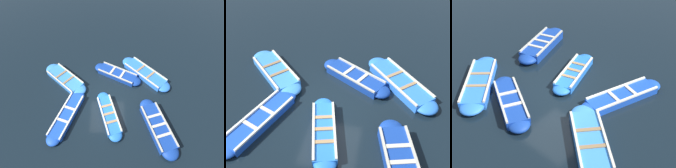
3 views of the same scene
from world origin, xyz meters
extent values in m
plane|color=black|center=(0.00, 0.00, 0.00)|extent=(120.00, 120.00, 0.00)
cube|color=#1947B7|center=(-2.27, -1.31, 0.14)|extent=(1.76, 3.02, 0.28)
ellipsoid|color=#1947B7|center=(-1.78, 0.06, 0.14)|extent=(0.98, 0.99, 0.28)
ellipsoid|color=#1947B7|center=(-2.77, -2.68, 0.14)|extent=(0.98, 0.99, 0.28)
cube|color=silver|center=(-2.62, -1.19, 0.32)|extent=(1.05, 2.71, 0.07)
cube|color=silver|center=(-1.92, -1.44, 0.32)|extent=(1.05, 2.71, 0.07)
cube|color=beige|center=(-2.13, -0.92, 0.30)|extent=(0.73, 0.38, 0.04)
cube|color=beige|center=(-2.41, -1.70, 0.30)|extent=(0.73, 0.38, 0.04)
cube|color=#3884E0|center=(-2.78, 1.40, 0.16)|extent=(2.64, 2.53, 0.32)
ellipsoid|color=#3884E0|center=(-3.75, 2.28, 0.16)|extent=(1.36, 1.36, 0.32)
ellipsoid|color=#3884E0|center=(-1.80, 0.51, 0.16)|extent=(1.36, 1.36, 0.32)
cube|color=beige|center=(-3.09, 1.04, 0.36)|extent=(1.96, 1.79, 0.07)
cube|color=beige|center=(-2.46, 1.75, 0.36)|extent=(1.96, 1.79, 0.07)
cube|color=olive|center=(-3.05, 1.65, 0.34)|extent=(0.71, 0.76, 0.04)
cube|color=olive|center=(-2.50, 1.14, 0.34)|extent=(0.71, 0.76, 0.04)
cube|color=navy|center=(0.70, 1.78, 0.16)|extent=(2.68, 2.00, 0.32)
ellipsoid|color=navy|center=(-0.43, 2.40, 0.16)|extent=(1.09, 1.08, 0.32)
ellipsoid|color=navy|center=(1.83, 1.15, 0.16)|extent=(1.09, 1.08, 0.32)
cube|color=#B2AD9E|center=(0.51, 1.44, 0.36)|extent=(2.26, 1.29, 0.07)
cube|color=#B2AD9E|center=(0.89, 2.12, 0.36)|extent=(2.26, 1.29, 0.07)
cube|color=beige|center=(0.38, 1.96, 0.34)|extent=(0.49, 0.73, 0.04)
cube|color=beige|center=(1.02, 1.60, 0.34)|extent=(0.49, 0.73, 0.04)
cube|color=blue|center=(0.14, -1.29, 0.14)|extent=(1.46, 2.61, 0.29)
ellipsoid|color=blue|center=(-0.21, -0.10, 0.14)|extent=(0.92, 0.93, 0.29)
ellipsoid|color=blue|center=(0.49, -2.49, 0.14)|extent=(0.92, 0.93, 0.29)
cube|color=beige|center=(-0.20, -1.39, 0.32)|extent=(0.76, 2.36, 0.07)
cube|color=beige|center=(0.48, -1.19, 0.32)|extent=(0.76, 2.36, 0.07)
cube|color=#9E7A51|center=(-0.01, -0.79, 0.31)|extent=(0.71, 0.33, 0.04)
cube|color=#9E7A51|center=(0.14, -1.29, 0.31)|extent=(0.71, 0.33, 0.04)
cube|color=#9E7A51|center=(0.29, -1.80, 0.31)|extent=(0.71, 0.33, 0.04)
cube|color=blue|center=(2.60, 1.83, 0.17)|extent=(2.75, 2.86, 0.33)
ellipsoid|color=blue|center=(1.59, 2.92, 0.17)|extent=(1.32, 1.32, 0.33)
ellipsoid|color=blue|center=(3.61, 0.73, 0.17)|extent=(1.32, 1.32, 0.33)
cube|color=beige|center=(2.26, 1.51, 0.37)|extent=(2.04, 2.20, 0.07)
cube|color=beige|center=(2.94, 2.14, 0.37)|extent=(2.04, 2.20, 0.07)
cube|color=#9E7A51|center=(2.31, 2.13, 0.35)|extent=(0.74, 0.70, 0.04)
cube|color=#9E7A51|center=(2.88, 1.52, 0.35)|extent=(0.74, 0.70, 0.04)
cube|color=navy|center=(2.80, -2.07, 0.20)|extent=(1.69, 2.89, 0.40)
ellipsoid|color=navy|center=(2.42, -0.76, 0.20)|extent=(1.10, 1.12, 0.40)
cube|color=#B2AD9E|center=(2.38, -2.19, 0.43)|extent=(0.82, 2.59, 0.07)
cube|color=#B2AD9E|center=(3.22, -1.95, 0.43)|extent=(0.82, 2.59, 0.07)
cube|color=beige|center=(2.64, -1.51, 0.42)|extent=(0.85, 0.37, 0.04)
cube|color=beige|center=(2.80, -2.07, 0.42)|extent=(0.85, 0.37, 0.04)
camera|label=1|loc=(0.28, -6.02, 9.13)|focal=28.00mm
camera|label=2|loc=(1.85, -6.68, 7.46)|focal=42.00mm
camera|label=3|loc=(-6.74, 7.26, 7.82)|focal=50.00mm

